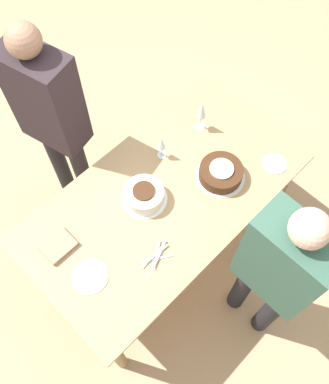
{
  "coord_description": "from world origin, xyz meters",
  "views": [
    {
      "loc": [
        -0.82,
        -0.82,
        3.01
      ],
      "look_at": [
        0.0,
        0.0,
        0.83
      ],
      "focal_mm": 40.0,
      "sensor_mm": 36.0,
      "label": 1
    }
  ],
  "objects_px": {
    "cake_front_chocolate": "(221,173)",
    "wine_glass_far": "(202,111)",
    "cake_center_white": "(144,195)",
    "wine_glass_near": "(162,144)",
    "person_watching": "(51,114)",
    "person_cutting": "(278,270)"
  },
  "relations": [
    {
      "from": "cake_front_chocolate",
      "to": "wine_glass_far",
      "type": "relative_size",
      "value": 1.25
    },
    {
      "from": "cake_center_white",
      "to": "wine_glass_near",
      "type": "height_order",
      "value": "wine_glass_near"
    },
    {
      "from": "wine_glass_far",
      "to": "person_watching",
      "type": "bearing_deg",
      "value": 138.91
    },
    {
      "from": "cake_front_chocolate",
      "to": "person_watching",
      "type": "bearing_deg",
      "value": 117.94
    },
    {
      "from": "person_cutting",
      "to": "person_watching",
      "type": "xyz_separation_m",
      "value": [
        -0.21,
        1.54,
        0.06
      ]
    },
    {
      "from": "cake_front_chocolate",
      "to": "wine_glass_near",
      "type": "distance_m",
      "value": 0.39
    },
    {
      "from": "wine_glass_near",
      "to": "person_cutting",
      "type": "distance_m",
      "value": 0.98
    },
    {
      "from": "cake_center_white",
      "to": "person_watching",
      "type": "bearing_deg",
      "value": 95.43
    },
    {
      "from": "cake_center_white",
      "to": "person_cutting",
      "type": "relative_size",
      "value": 0.18
    },
    {
      "from": "cake_center_white",
      "to": "person_watching",
      "type": "distance_m",
      "value": 0.74
    },
    {
      "from": "cake_front_chocolate",
      "to": "person_watching",
      "type": "relative_size",
      "value": 0.18
    },
    {
      "from": "cake_center_white",
      "to": "wine_glass_near",
      "type": "distance_m",
      "value": 0.33
    },
    {
      "from": "cake_center_white",
      "to": "cake_front_chocolate",
      "type": "relative_size",
      "value": 0.9
    },
    {
      "from": "cake_front_chocolate",
      "to": "wine_glass_far",
      "type": "distance_m",
      "value": 0.4
    },
    {
      "from": "wine_glass_near",
      "to": "wine_glass_far",
      "type": "relative_size",
      "value": 0.77
    },
    {
      "from": "cake_center_white",
      "to": "wine_glass_far",
      "type": "xyz_separation_m",
      "value": [
        0.61,
        0.12,
        0.12
      ]
    },
    {
      "from": "cake_center_white",
      "to": "wine_glass_far",
      "type": "relative_size",
      "value": 1.13
    },
    {
      "from": "cake_center_white",
      "to": "cake_front_chocolate",
      "type": "bearing_deg",
      "value": -26.82
    },
    {
      "from": "wine_glass_near",
      "to": "wine_glass_far",
      "type": "distance_m",
      "value": 0.33
    },
    {
      "from": "cake_front_chocolate",
      "to": "person_cutting",
      "type": "height_order",
      "value": "person_cutting"
    },
    {
      "from": "wine_glass_far",
      "to": "person_watching",
      "type": "distance_m",
      "value": 0.91
    },
    {
      "from": "cake_front_chocolate",
      "to": "wine_glass_near",
      "type": "xyz_separation_m",
      "value": [
        -0.14,
        0.36,
        0.08
      ]
    }
  ]
}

